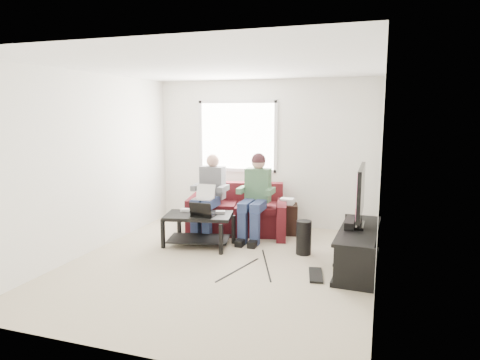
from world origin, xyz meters
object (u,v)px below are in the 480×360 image
tv_stand (358,250)px  tv (361,193)px  sofa (238,214)px  end_table (287,218)px  coffee_table (199,222)px  subwoofer (304,238)px

tv_stand → tv: size_ratio=1.46×
sofa → end_table: bearing=8.0°
tv_stand → tv: bearing=91.5°
coffee_table → subwoofer: 1.60m
tv_stand → end_table: (-1.23, 1.27, 0.04)m
coffee_table → subwoofer: (1.60, 0.12, -0.12)m
sofa → coffee_table: sofa is taller
sofa → subwoofer: bearing=-33.0°
sofa → tv: bearing=-27.0°
coffee_table → tv: tv is taller
sofa → coffee_table: (-0.31, -0.96, 0.06)m
sofa → end_table: 0.85m
end_table → coffee_table: bearing=-136.7°
sofa → subwoofer: sofa is taller
tv_stand → subwoofer: tv_stand is taller
sofa → tv: (2.06, -1.05, 0.68)m
coffee_table → end_table: size_ratio=1.81×
tv → subwoofer: size_ratio=2.23×
tv_stand → end_table: 1.76m
subwoofer → tv: bearing=-15.5°
sofa → end_table: (0.84, 0.12, -0.03)m
end_table → tv: bearing=-43.7°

